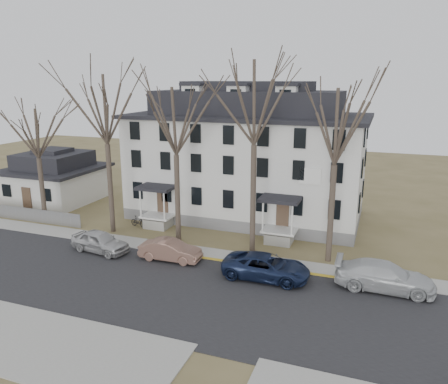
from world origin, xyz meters
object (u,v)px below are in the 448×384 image
at_px(tree_center, 255,97).
at_px(bicycle_right, 138,222).
at_px(car_tan, 170,251).
at_px(tree_bungalow, 36,130).
at_px(small_house, 55,179).
at_px(tree_far_left, 105,104).
at_px(bicycle_left, 150,223).
at_px(tree_mid_right, 337,121).
at_px(car_navy, 266,267).
at_px(tree_mid_left, 175,116).
at_px(car_white, 384,277).
at_px(boarding_house, 247,158).
at_px(car_silver, 100,242).

relative_size(tree_center, bicycle_right, 9.39).
bearing_deg(bicycle_right, car_tan, -122.19).
distance_m(tree_bungalow, bicycle_right, 11.50).
bearing_deg(tree_center, tree_bungalow, 180.00).
distance_m(small_house, tree_far_left, 15.00).
xyz_separation_m(tree_center, bicycle_left, (-9.49, 1.66, -10.60)).
bearing_deg(tree_mid_right, car_navy, -128.40).
bearing_deg(tree_center, tree_mid_right, 0.00).
bearing_deg(small_house, tree_mid_left, -20.03).
xyz_separation_m(tree_mid_left, car_white, (15.16, -3.25, -8.77)).
height_order(small_house, tree_mid_left, tree_mid_left).
bearing_deg(tree_mid_left, tree_bungalow, 180.00).
xyz_separation_m(tree_far_left, tree_mid_right, (17.50, 0.00, -0.74)).
relative_size(tree_far_left, car_navy, 2.50).
distance_m(boarding_house, tree_mid_left, 9.66).
distance_m(tree_bungalow, car_navy, 22.79).
bearing_deg(car_tan, car_silver, 91.58).
bearing_deg(tree_mid_left, car_white, -12.09).
height_order(car_white, bicycle_left, car_white).
height_order(tree_center, tree_mid_right, tree_center).
bearing_deg(car_navy, small_house, 67.04).
bearing_deg(tree_bungalow, car_silver, -25.31).
xyz_separation_m(car_tan, bicycle_left, (-4.70, 5.39, -0.23)).
xyz_separation_m(tree_far_left, bicycle_right, (1.43, 1.61, -9.87)).
bearing_deg(car_tan, small_house, 59.02).
bearing_deg(car_tan, car_navy, -96.29).
xyz_separation_m(tree_mid_left, car_navy, (8.16, -4.21, -8.84)).
relative_size(boarding_house, tree_bungalow, 1.93).
distance_m(tree_mid_left, car_navy, 12.75).
relative_size(car_navy, bicycle_left, 3.00).
height_order(tree_far_left, car_tan, tree_far_left).
bearing_deg(car_silver, bicycle_left, -0.03).
height_order(tree_mid_right, car_white, tree_mid_right).
bearing_deg(tree_center, car_silver, -158.21).
height_order(tree_far_left, tree_bungalow, tree_far_left).
bearing_deg(boarding_house, car_navy, -67.36).
bearing_deg(bicycle_left, car_silver, 166.75).
relative_size(tree_center, tree_bungalow, 1.36).
relative_size(tree_bungalow, car_silver, 2.39).
distance_m(tree_center, bicycle_right, 15.07).
bearing_deg(tree_mid_left, small_house, 159.97).
xyz_separation_m(tree_far_left, car_white, (21.16, -3.25, -9.51)).
bearing_deg(car_tan, tree_mid_left, 15.49).
height_order(car_silver, bicycle_right, car_silver).
distance_m(car_tan, bicycle_left, 7.15).
bearing_deg(car_white, small_house, 72.86).
distance_m(tree_far_left, car_silver, 10.56).
relative_size(boarding_house, tree_mid_right, 1.63).
xyz_separation_m(car_tan, car_white, (13.96, 0.49, 0.12)).
distance_m(tree_center, car_navy, 11.36).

